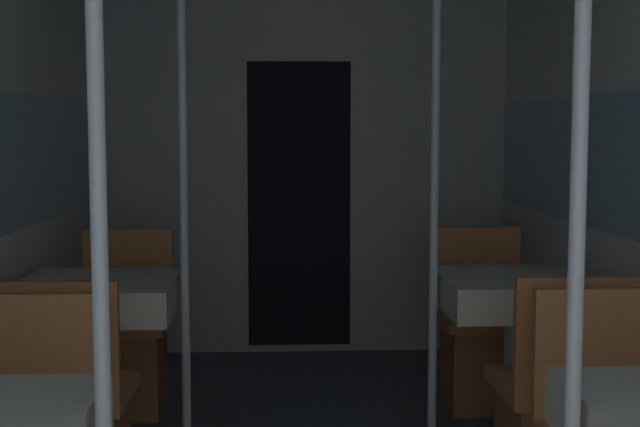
{
  "coord_description": "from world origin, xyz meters",
  "views": [
    {
      "loc": [
        -0.15,
        -1.24,
        1.4
      ],
      "look_at": [
        0.04,
        2.49,
        1.05
      ],
      "focal_mm": 50.0,
      "sensor_mm": 36.0,
      "label": 1
    }
  ],
  "objects_px": {
    "dining_table_left_1": "(98,305)",
    "dining_table_right_1": "(517,301)",
    "support_pole_left_0": "(100,261)",
    "chair_right_far_1": "(483,350)",
    "chair_left_far_1": "(124,354)",
    "support_pole_right_0": "(576,257)",
    "support_pole_right_1": "(434,197)",
    "support_pole_left_1": "(184,198)"
  },
  "relations": [
    {
      "from": "dining_table_left_1",
      "to": "dining_table_right_1",
      "type": "distance_m",
      "value": 1.81
    },
    {
      "from": "support_pole_right_0",
      "to": "chair_right_far_1",
      "type": "distance_m",
      "value": 2.58
    },
    {
      "from": "support_pole_right_0",
      "to": "chair_right_far_1",
      "type": "height_order",
      "value": "support_pole_right_0"
    },
    {
      "from": "chair_left_far_1",
      "to": "support_pole_right_1",
      "type": "xyz_separation_m",
      "value": [
        1.44,
        -0.61,
        0.82
      ]
    },
    {
      "from": "support_pole_left_0",
      "to": "support_pole_right_1",
      "type": "xyz_separation_m",
      "value": [
        1.07,
        1.81,
        0.0
      ]
    },
    {
      "from": "support_pole_left_1",
      "to": "support_pole_left_0",
      "type": "bearing_deg",
      "value": -90.0
    },
    {
      "from": "support_pole_right_1",
      "to": "support_pole_right_0",
      "type": "bearing_deg",
      "value": -90.0
    },
    {
      "from": "support_pole_right_0",
      "to": "support_pole_right_1",
      "type": "relative_size",
      "value": 1.0
    },
    {
      "from": "chair_left_far_1",
      "to": "support_pole_right_1",
      "type": "relative_size",
      "value": 0.4
    },
    {
      "from": "support_pole_left_0",
      "to": "support_pole_right_1",
      "type": "bearing_deg",
      "value": 59.43
    },
    {
      "from": "dining_table_left_1",
      "to": "support_pole_left_1",
      "type": "distance_m",
      "value": 0.59
    },
    {
      "from": "support_pole_left_0",
      "to": "dining_table_left_1",
      "type": "distance_m",
      "value": 1.91
    },
    {
      "from": "support_pole_right_1",
      "to": "chair_right_far_1",
      "type": "bearing_deg",
      "value": 58.59
    },
    {
      "from": "dining_table_left_1",
      "to": "support_pole_right_1",
      "type": "xyz_separation_m",
      "value": [
        1.44,
        0.0,
        0.45
      ]
    },
    {
      "from": "support_pole_right_0",
      "to": "chair_right_far_1",
      "type": "bearing_deg",
      "value": 81.3
    },
    {
      "from": "support_pole_right_0",
      "to": "dining_table_right_1",
      "type": "relative_size",
      "value": 2.9
    },
    {
      "from": "dining_table_left_1",
      "to": "chair_left_far_1",
      "type": "xyz_separation_m",
      "value": [
        0.0,
        0.61,
        -0.37
      ]
    },
    {
      "from": "support_pole_left_0",
      "to": "chair_right_far_1",
      "type": "bearing_deg",
      "value": 59.21
    },
    {
      "from": "support_pole_left_0",
      "to": "chair_left_far_1",
      "type": "relative_size",
      "value": 2.49
    },
    {
      "from": "support_pole_right_0",
      "to": "chair_left_far_1",
      "type": "bearing_deg",
      "value": 120.79
    },
    {
      "from": "support_pole_right_0",
      "to": "dining_table_right_1",
      "type": "xyz_separation_m",
      "value": [
        0.37,
        1.81,
        -0.45
      ]
    },
    {
      "from": "dining_table_left_1",
      "to": "support_pole_right_0",
      "type": "relative_size",
      "value": 0.34
    },
    {
      "from": "support_pole_right_0",
      "to": "chair_right_far_1",
      "type": "xyz_separation_m",
      "value": [
        0.37,
        2.42,
        -0.82
      ]
    },
    {
      "from": "support_pole_right_1",
      "to": "dining_table_right_1",
      "type": "bearing_deg",
      "value": 0.0
    },
    {
      "from": "support_pole_left_0",
      "to": "chair_right_far_1",
      "type": "xyz_separation_m",
      "value": [
        1.44,
        2.42,
        -0.82
      ]
    },
    {
      "from": "support_pole_left_0",
      "to": "support_pole_left_1",
      "type": "height_order",
      "value": "same"
    },
    {
      "from": "chair_left_far_1",
      "to": "support_pole_left_1",
      "type": "xyz_separation_m",
      "value": [
        0.37,
        -0.61,
        0.82
      ]
    },
    {
      "from": "support_pole_left_1",
      "to": "dining_table_left_1",
      "type": "bearing_deg",
      "value": 180.0
    },
    {
      "from": "support_pole_left_0",
      "to": "support_pole_left_1",
      "type": "xyz_separation_m",
      "value": [
        0.0,
        1.81,
        0.0
      ]
    },
    {
      "from": "support_pole_right_0",
      "to": "dining_table_right_1",
      "type": "bearing_deg",
      "value": 78.46
    },
    {
      "from": "support_pole_left_1",
      "to": "support_pole_right_0",
      "type": "distance_m",
      "value": 2.11
    },
    {
      "from": "dining_table_left_1",
      "to": "support_pole_right_1",
      "type": "height_order",
      "value": "support_pole_right_1"
    },
    {
      "from": "dining_table_left_1",
      "to": "dining_table_right_1",
      "type": "xyz_separation_m",
      "value": [
        1.81,
        0.0,
        0.0
      ]
    },
    {
      "from": "support_pole_left_1",
      "to": "chair_right_far_1",
      "type": "distance_m",
      "value": 1.77
    },
    {
      "from": "dining_table_right_1",
      "to": "support_pole_right_1",
      "type": "bearing_deg",
      "value": 180.0
    },
    {
      "from": "support_pole_left_0",
      "to": "support_pole_right_1",
      "type": "relative_size",
      "value": 1.0
    },
    {
      "from": "chair_left_far_1",
      "to": "support_pole_right_0",
      "type": "xyz_separation_m",
      "value": [
        1.44,
        -2.42,
        0.82
      ]
    },
    {
      "from": "chair_right_far_1",
      "to": "dining_table_right_1",
      "type": "bearing_deg",
      "value": 90.0
    },
    {
      "from": "support_pole_left_1",
      "to": "dining_table_right_1",
      "type": "bearing_deg",
      "value": 0.0
    },
    {
      "from": "support_pole_left_1",
      "to": "support_pole_right_1",
      "type": "xyz_separation_m",
      "value": [
        1.07,
        0.0,
        0.0
      ]
    },
    {
      "from": "dining_table_left_1",
      "to": "chair_right_far_1",
      "type": "bearing_deg",
      "value": 18.5
    },
    {
      "from": "support_pole_left_0",
      "to": "chair_left_far_1",
      "type": "bearing_deg",
      "value": 98.7
    }
  ]
}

